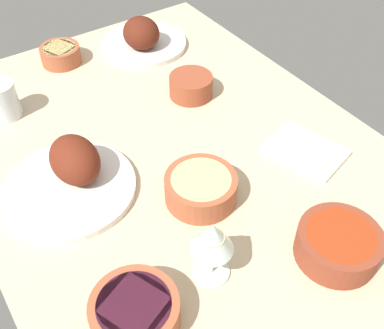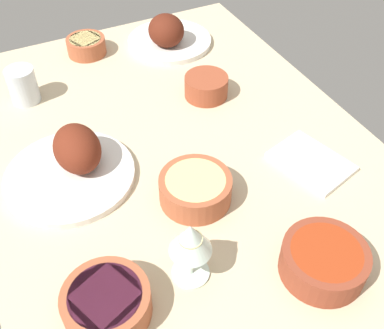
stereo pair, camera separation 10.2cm
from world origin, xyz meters
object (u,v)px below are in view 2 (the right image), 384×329
at_px(water_tumbler, 23,85).
at_px(plate_center_main, 74,162).
at_px(wine_glass, 190,241).
at_px(bowl_pasta, 86,45).
at_px(bowl_cream, 206,86).
at_px(plate_near_viewer, 168,36).
at_px(bowl_sauce, 324,260).
at_px(bowl_potatoes, 195,188).
at_px(folded_napkin, 311,162).
at_px(bowl_onions, 107,302).

bearing_deg(water_tumbler, plate_center_main, -172.81).
distance_m(plate_center_main, wine_glass, 0.37).
bearing_deg(wine_glass, bowl_pasta, -3.88).
distance_m(bowl_pasta, bowl_cream, 0.41).
distance_m(plate_near_viewer, bowl_sauce, 0.85).
height_order(plate_near_viewer, bowl_potatoes, plate_near_viewer).
bearing_deg(wine_glass, water_tumbler, 13.30).
bearing_deg(bowl_pasta, folded_napkin, -155.18).
relative_size(bowl_pasta, bowl_sauce, 0.72).
bearing_deg(folded_napkin, bowl_pasta, 24.82).
height_order(bowl_onions, water_tumbler, water_tumbler).
relative_size(wine_glass, folded_napkin, 0.82).
xyz_separation_m(plate_center_main, bowl_cream, (0.13, -0.39, -0.00)).
distance_m(plate_near_viewer, wine_glass, 0.81).
height_order(bowl_potatoes, folded_napkin, bowl_potatoes).
relative_size(bowl_pasta, bowl_cream, 0.99).
relative_size(bowl_sauce, water_tumbler, 1.67).
relative_size(bowl_sauce, bowl_cream, 1.36).
relative_size(bowl_potatoes, wine_glass, 1.08).
height_order(bowl_pasta, bowl_sauce, bowl_sauce).
xyz_separation_m(bowl_pasta, folded_napkin, (-0.68, -0.31, -0.02)).
relative_size(plate_near_viewer, bowl_onions, 1.70).
bearing_deg(folded_napkin, plate_center_main, 66.94).
bearing_deg(bowl_potatoes, bowl_sauce, -153.60).
distance_m(bowl_pasta, bowl_onions, 0.85).
relative_size(wine_glass, water_tumbler, 1.50).
xyz_separation_m(wine_glass, folded_napkin, (0.14, -0.37, -0.09)).
relative_size(bowl_pasta, water_tumbler, 1.21).
distance_m(plate_center_main, bowl_sauce, 0.56).
distance_m(bowl_onions, wine_glass, 0.17).
distance_m(plate_near_viewer, bowl_pasta, 0.24).
distance_m(bowl_pasta, bowl_sauce, 0.93).
height_order(bowl_onions, folded_napkin, bowl_onions).
bearing_deg(bowl_onions, bowl_sauce, -104.05).
distance_m(bowl_pasta, wine_glass, 0.82).
relative_size(plate_center_main, bowl_potatoes, 1.88).
distance_m(plate_near_viewer, bowl_onions, 0.88).
relative_size(bowl_sauce, wine_glass, 1.11).
xyz_separation_m(bowl_pasta, wine_glass, (-0.82, 0.06, 0.07)).
xyz_separation_m(bowl_potatoes, bowl_onions, (-0.17, 0.25, -0.00)).
bearing_deg(bowl_sauce, folded_napkin, -32.84).
xyz_separation_m(plate_near_viewer, bowl_potatoes, (-0.59, 0.20, -0.00)).
height_order(plate_center_main, water_tumbler, plate_center_main).
bearing_deg(plate_near_viewer, folded_napkin, -172.52).
bearing_deg(bowl_sauce, bowl_potatoes, 26.40).
bearing_deg(folded_napkin, wine_glass, 110.19).
distance_m(plate_center_main, bowl_onions, 0.35).
bearing_deg(bowl_cream, folded_napkin, -164.55).
xyz_separation_m(wine_glass, water_tumbler, (0.66, 0.16, -0.05)).
bearing_deg(bowl_cream, plate_near_viewer, -2.62).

